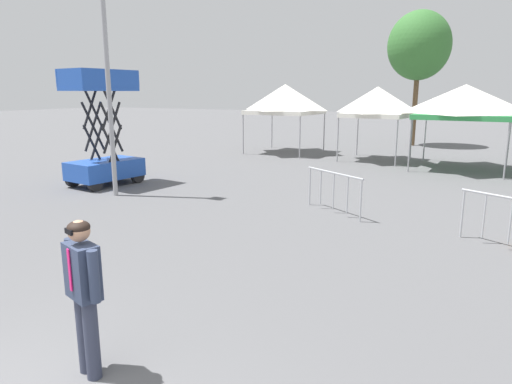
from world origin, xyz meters
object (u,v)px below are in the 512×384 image
canopy_tent_left_of_center (377,102)px  person_foreground (84,288)px  scissor_lift (104,151)px  tree_behind_tents_left (419,46)px  canopy_tent_far_right (465,102)px  light_pole_near_lift (105,41)px  crowd_barrier_mid_lot (334,184)px  canopy_tent_right_of_center (285,99)px  crowd_barrier_by_lift (511,213)px

canopy_tent_left_of_center → person_foreground: bearing=-86.6°
scissor_lift → tree_behind_tents_left: 19.03m
canopy_tent_far_right → scissor_lift: bearing=-138.9°
light_pole_near_lift → canopy_tent_left_of_center: bearing=64.4°
person_foreground → light_pole_near_lift: (-6.33, 6.87, 3.45)m
canopy_tent_far_right → person_foreground: 17.26m
canopy_tent_left_of_center → crowd_barrier_mid_lot: bearing=-82.7°
canopy_tent_left_of_center → tree_behind_tents_left: tree_behind_tents_left is taller
canopy_tent_far_right → canopy_tent_left_of_center: bearing=166.7°
canopy_tent_right_of_center → crowd_barrier_mid_lot: canopy_tent_right_of_center is taller
canopy_tent_left_of_center → light_pole_near_lift: light_pole_near_lift is taller
light_pole_near_lift → person_foreground: bearing=-47.3°
canopy_tent_right_of_center → crowd_barrier_mid_lot: bearing=-60.0°
person_foreground → crowd_barrier_mid_lot: bearing=88.6°
scissor_lift → crowd_barrier_mid_lot: bearing=0.0°
canopy_tent_right_of_center → canopy_tent_left_of_center: (4.79, -0.59, -0.08)m
canopy_tent_left_of_center → crowd_barrier_mid_lot: (1.27, -9.90, -1.89)m
tree_behind_tents_left → canopy_tent_left_of_center: bearing=-94.4°
light_pole_near_lift → crowd_barrier_by_lift: bearing=-0.4°
person_foreground → tree_behind_tents_left: bearing=91.2°
tree_behind_tents_left → person_foreground: bearing=-88.8°
canopy_tent_left_of_center → scissor_lift: scissor_lift is taller
scissor_lift → crowd_barrier_mid_lot: (8.00, 0.00, -0.41)m
crowd_barrier_mid_lot → person_foreground: bearing=-91.4°
canopy_tent_right_of_center → canopy_tent_far_right: size_ratio=0.95×
crowd_barrier_by_lift → tree_behind_tents_left: bearing=104.5°
canopy_tent_left_of_center → canopy_tent_far_right: 3.74m
scissor_lift → canopy_tent_left_of_center: bearing=55.8°
crowd_barrier_mid_lot → light_pole_near_lift: bearing=-170.6°
canopy_tent_left_of_center → crowd_barrier_by_lift: size_ratio=1.75×
canopy_tent_far_right → light_pole_near_lift: 13.59m
crowd_barrier_by_lift → canopy_tent_left_of_center: bearing=115.4°
light_pole_near_lift → tree_behind_tents_left: size_ratio=1.04×
canopy_tent_far_right → scissor_lift: 13.85m
crowd_barrier_mid_lot → scissor_lift: bearing=-180.0°
canopy_tent_right_of_center → canopy_tent_far_right: 8.56m
light_pole_near_lift → crowd_barrier_by_lift: 11.15m
scissor_lift → canopy_tent_right_of_center: bearing=79.5°
canopy_tent_right_of_center → person_foreground: (5.87, -18.44, -1.69)m
crowd_barrier_by_lift → scissor_lift: bearing=174.5°
canopy_tent_right_of_center → person_foreground: 19.42m
canopy_tent_left_of_center → scissor_lift: (-6.73, -9.90, -1.48)m
canopy_tent_right_of_center → scissor_lift: bearing=-100.5°
crowd_barrier_mid_lot → canopy_tent_left_of_center: bearing=97.3°
canopy_tent_left_of_center → tree_behind_tents_left: bearing=85.6°
light_pole_near_lift → crowd_barrier_mid_lot: size_ratio=4.32×
canopy_tent_right_of_center → light_pole_near_lift: size_ratio=0.44×
canopy_tent_left_of_center → crowd_barrier_mid_lot: 10.16m
canopy_tent_right_of_center → tree_behind_tents_left: size_ratio=0.46×
tree_behind_tents_left → crowd_barrier_by_lift: bearing=-75.5°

